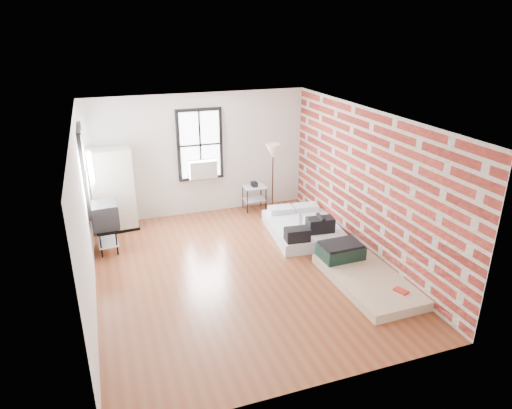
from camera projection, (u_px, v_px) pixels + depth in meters
name	position (u px, v px, depth m)	size (l,w,h in m)	color
ground	(240.00, 271.00, 8.30)	(6.00, 6.00, 0.00)	brown
room_shell	(245.00, 173.00, 8.04)	(5.02, 6.02, 2.80)	silver
mattress_main	(304.00, 227.00, 9.69)	(1.55, 1.99, 0.60)	silver
mattress_bare	(361.00, 273.00, 7.99)	(1.13, 2.10, 0.45)	#BEB089
wardrobe	(112.00, 191.00, 9.67)	(0.95, 0.59, 1.80)	black
side_table	(254.00, 191.00, 10.88)	(0.53, 0.43, 0.70)	black
floor_lamp	(273.00, 155.00, 10.31)	(0.36, 0.36, 1.68)	black
tv_stand	(105.00, 217.00, 8.83)	(0.53, 0.72, 0.99)	black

